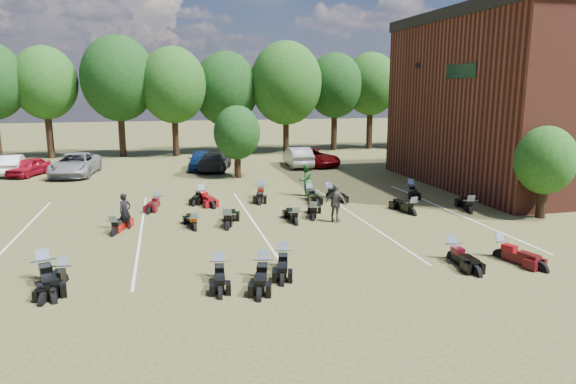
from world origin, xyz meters
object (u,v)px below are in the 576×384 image
object	(u,v)px
person_grey	(336,203)
motorcycle_14	(158,206)
car_4	(201,160)
person_green	(305,180)
motorcycle_3	(263,278)
person_black	(125,212)
car_0	(29,167)
motorcycle_7	(115,235)
motorcycle_0	(45,281)

from	to	relation	value
person_grey	motorcycle_14	size ratio (longest dim) A/B	0.87
car_4	motorcycle_14	bearing A→B (deg)	-97.35
car_4	person_grey	bearing A→B (deg)	-66.90
motorcycle_14	car_4	bearing A→B (deg)	90.51
person_green	motorcycle_3	bearing A→B (deg)	45.99
person_black	person_green	world-z (taller)	person_green
car_0	motorcycle_14	size ratio (longest dim) A/B	1.81
motorcycle_7	motorcycle_14	bearing A→B (deg)	-93.71
person_grey	motorcycle_14	xyz separation A→B (m)	(-8.03, 5.18, -0.90)
person_green	motorcycle_7	xyz separation A→B (m)	(-9.96, -5.83, -0.91)
person_black	motorcycle_0	bearing A→B (deg)	-148.22
car_4	person_green	xyz separation A→B (m)	(5.13, -11.22, 0.18)
person_black	motorcycle_0	size ratio (longest dim) A/B	0.63
person_grey	motorcycle_0	size ratio (longest dim) A/B	0.71
car_0	car_4	distance (m)	11.98
person_grey	motorcycle_0	world-z (taller)	person_grey
motorcycle_0	motorcycle_3	bearing A→B (deg)	-29.78
car_4	person_grey	distance (m)	17.90
motorcycle_3	car_0	bearing A→B (deg)	132.05
motorcycle_3	motorcycle_0	bearing A→B (deg)	-177.35
car_4	person_green	size ratio (longest dim) A/B	2.35
motorcycle_0	motorcycle_7	xyz separation A→B (m)	(1.71, 4.98, 0.00)
person_black	motorcycle_14	xyz separation A→B (m)	(1.31, 4.25, -0.80)
car_4	motorcycle_0	size ratio (longest dim) A/B	1.70
car_4	motorcycle_7	xyz separation A→B (m)	(-4.84, -17.05, -0.73)
car_0	person_green	size ratio (longest dim) A/B	2.05
person_grey	motorcycle_7	xyz separation A→B (m)	(-9.76, 0.15, -0.90)
person_green	motorcycle_14	bearing A→B (deg)	-16.88
motorcycle_3	motorcycle_7	xyz separation A→B (m)	(-5.14, 6.39, 0.00)
car_0	person_green	distance (m)	20.41
motorcycle_0	motorcycle_14	distance (m)	10.57
car_0	person_black	distance (m)	17.87
car_0	motorcycle_14	distance (m)	14.89
car_4	motorcycle_7	bearing A→B (deg)	-98.69
motorcycle_7	motorcycle_14	xyz separation A→B (m)	(1.73, 5.02, 0.00)
motorcycle_0	motorcycle_7	size ratio (longest dim) A/B	1.17
person_green	motorcycle_7	bearing A→B (deg)	7.85
person_black	motorcycle_7	xyz separation A→B (m)	(-0.42, -0.77, -0.80)
car_0	motorcycle_7	bearing A→B (deg)	-46.86
car_4	car_0	bearing A→B (deg)	-172.43
person_green	person_grey	xyz separation A→B (m)	(-0.21, -5.99, -0.02)
person_green	motorcycle_3	size ratio (longest dim) A/B	0.80
car_0	motorcycle_7	distance (m)	18.41
motorcycle_7	person_black	bearing A→B (deg)	-103.40
motorcycle_3	motorcycle_7	size ratio (longest dim) A/B	1.06
car_4	person_black	size ratio (longest dim) A/B	2.68
motorcycle_3	person_black	bearing A→B (deg)	137.72
car_4	person_green	distance (m)	12.34
car_0	motorcycle_7	size ratio (longest dim) A/B	1.73
car_4	person_green	world-z (taller)	person_green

